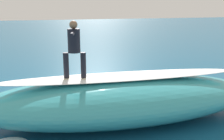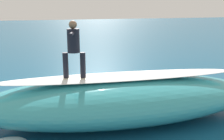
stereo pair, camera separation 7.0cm
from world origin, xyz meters
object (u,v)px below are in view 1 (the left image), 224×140
at_px(surfboard_riding, 75,79).
at_px(surfer_riding, 74,45).
at_px(surfer_paddling, 133,79).
at_px(surfboard_paddling, 135,83).

relative_size(surfboard_riding, surfer_riding, 1.34).
height_order(surfer_riding, surfer_paddling, surfer_riding).
xyz_separation_m(surfboard_paddling, surfer_paddling, (0.13, 0.03, 0.18)).
bearing_deg(surfboard_riding, surfer_paddling, -119.99).
distance_m(surfboard_riding, surfboard_paddling, 4.83).
bearing_deg(surfboard_paddling, surfer_paddling, 180.00).
height_order(surfboard_riding, surfboard_paddling, surfboard_riding).
bearing_deg(surfer_riding, surfboard_riding, -75.23).
bearing_deg(surfer_paddling, surfboard_paddling, -0.00).
distance_m(surfboard_riding, surfer_paddling, 4.68).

